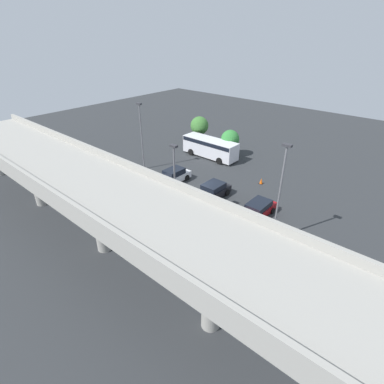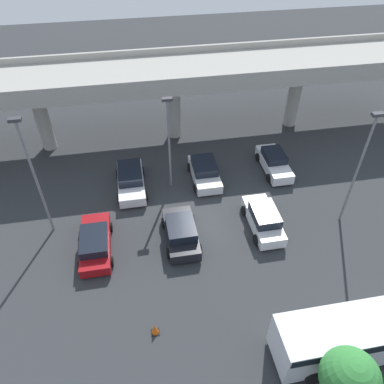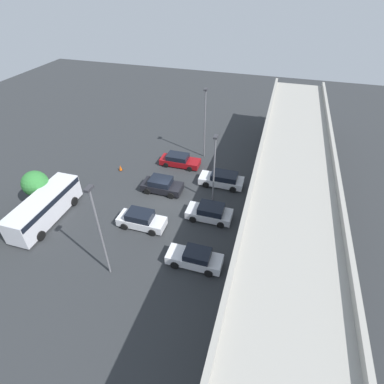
% 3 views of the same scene
% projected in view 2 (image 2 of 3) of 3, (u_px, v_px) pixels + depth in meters
% --- Properties ---
extents(ground_plane, '(95.66, 95.66, 0.00)m').
position_uv_depth(ground_plane, '(199.00, 226.00, 25.99)').
color(ground_plane, '#2D3033').
extents(highway_overpass, '(45.80, 6.52, 6.97)m').
position_uv_depth(highway_overpass, '(173.00, 77.00, 31.05)').
color(highway_overpass, '#9E9B93').
rests_on(highway_overpass, ground_plane).
extents(parked_car_0, '(2.12, 4.85, 1.43)m').
position_uv_depth(parked_car_0, '(95.00, 243.00, 23.99)').
color(parked_car_0, maroon).
rests_on(parked_car_0, ground_plane).
extents(parked_car_1, '(2.20, 4.87, 1.56)m').
position_uv_depth(parked_car_1, '(131.00, 180.00, 28.63)').
color(parked_car_1, silver).
rests_on(parked_car_1, ground_plane).
extents(parked_car_2, '(2.24, 4.37, 1.58)m').
position_uv_depth(parked_car_2, '(181.00, 232.00, 24.57)').
color(parked_car_2, black).
rests_on(parked_car_2, ground_plane).
extents(parked_car_3, '(2.21, 4.38, 1.55)m').
position_uv_depth(parked_car_3, '(205.00, 172.00, 29.43)').
color(parked_car_3, silver).
rests_on(parked_car_3, ground_plane).
extents(parked_car_4, '(2.03, 4.50, 1.64)m').
position_uv_depth(parked_car_4, '(263.00, 219.00, 25.45)').
color(parked_car_4, silver).
rests_on(parked_car_4, ground_plane).
extents(parked_car_5, '(1.98, 4.57, 1.57)m').
position_uv_depth(parked_car_5, '(274.00, 162.00, 30.38)').
color(parked_car_5, silver).
rests_on(parked_car_5, ground_plane).
extents(shuttle_bus, '(8.20, 2.70, 2.62)m').
position_uv_depth(shuttle_bus, '(357.00, 334.00, 18.39)').
color(shuttle_bus, silver).
rests_on(shuttle_bus, ground_plane).
extents(lamp_post_near_aisle, '(0.70, 0.35, 8.72)m').
position_uv_depth(lamp_post_near_aisle, '(33.00, 172.00, 22.43)').
color(lamp_post_near_aisle, slate).
rests_on(lamp_post_near_aisle, ground_plane).
extents(lamp_post_mid_lot, '(0.70, 0.35, 8.47)m').
position_uv_depth(lamp_post_mid_lot, '(360.00, 163.00, 23.27)').
color(lamp_post_mid_lot, slate).
rests_on(lamp_post_mid_lot, ground_plane).
extents(lamp_post_by_overpass, '(0.70, 0.35, 7.50)m').
position_uv_depth(lamp_post_by_overpass, '(169.00, 138.00, 26.36)').
color(lamp_post_by_overpass, slate).
rests_on(lamp_post_by_overpass, ground_plane).
extents(tree_front_left, '(2.58, 2.58, 3.79)m').
position_uv_depth(tree_front_left, '(350.00, 378.00, 15.93)').
color(tree_front_left, brown).
rests_on(tree_front_left, ground_plane).
extents(traffic_cone, '(0.44, 0.44, 0.70)m').
position_uv_depth(traffic_cone, '(155.00, 329.00, 19.89)').
color(traffic_cone, black).
rests_on(traffic_cone, ground_plane).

